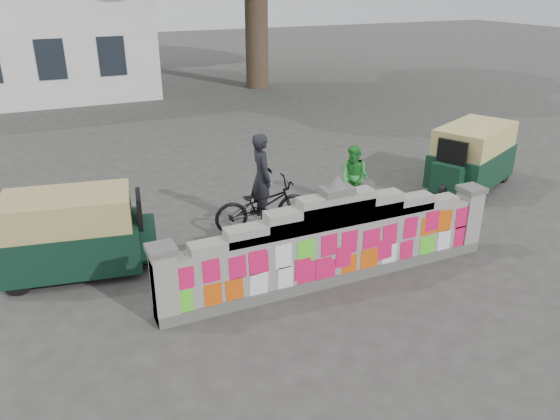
{
  "coord_description": "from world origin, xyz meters",
  "views": [
    {
      "loc": [
        -4.45,
        -7.37,
        5.03
      ],
      "look_at": [
        -0.59,
        1.0,
        1.1
      ],
      "focal_mm": 35.0,
      "sensor_mm": 36.0,
      "label": 1
    }
  ],
  "objects": [
    {
      "name": "ground",
      "position": [
        0.0,
        0.0,
        0.0
      ],
      "size": [
        100.0,
        100.0,
        0.0
      ],
      "primitive_type": "plane",
      "color": "#383533",
      "rests_on": "ground"
    },
    {
      "name": "parapet_wall",
      "position": [
        -0.0,
        -0.01,
        0.75
      ],
      "size": [
        6.48,
        0.44,
        2.01
      ],
      "color": "#4C4C49",
      "rests_on": "ground"
    },
    {
      "name": "cyclist_bike",
      "position": [
        -0.29,
        2.57,
        0.55
      ],
      "size": [
        2.15,
        0.89,
        1.1
      ],
      "primitive_type": "imported",
      "rotation": [
        0.0,
        0.0,
        1.49
      ],
      "color": "black",
      "rests_on": "ground"
    },
    {
      "name": "cyclist_rider",
      "position": [
        -0.29,
        2.57,
        0.94
      ],
      "size": [
        0.5,
        0.71,
        1.87
      ],
      "primitive_type": "imported",
      "rotation": [
        0.0,
        0.0,
        1.49
      ],
      "color": "black",
      "rests_on": "ground"
    },
    {
      "name": "pedestrian",
      "position": [
        2.17,
        2.84,
        0.74
      ],
      "size": [
        0.84,
        0.9,
        1.48
      ],
      "primitive_type": "imported",
      "rotation": [
        0.0,
        0.0,
        -1.05
      ],
      "color": "green",
      "rests_on": "ground"
    },
    {
      "name": "rickshaw_left",
      "position": [
        -4.1,
        2.23,
        0.8
      ],
      "size": [
        2.86,
        1.69,
        1.54
      ],
      "rotation": [
        0.0,
        0.0,
        -0.17
      ],
      "color": "black",
      "rests_on": "ground"
    },
    {
      "name": "rickshaw_right",
      "position": [
        5.57,
        2.7,
        0.84
      ],
      "size": [
        3.0,
        2.27,
        1.62
      ],
      "rotation": [
        0.0,
        0.0,
        3.57
      ],
      "color": "#103020",
      "rests_on": "ground"
    }
  ]
}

